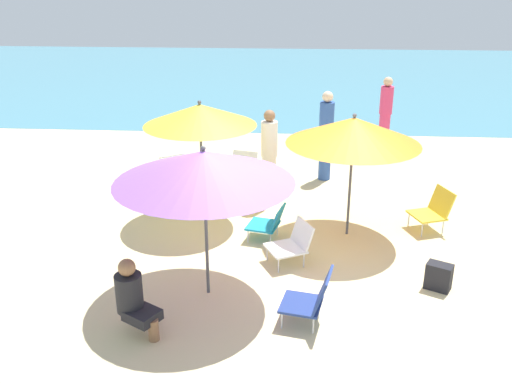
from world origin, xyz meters
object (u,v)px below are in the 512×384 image
umbrella_yellow (200,115)px  person_a (326,135)px  beach_chair_e (177,174)px  beach_chair_b (292,243)px  person_b (385,116)px  beach_bag (438,277)px  beach_chair_f (242,172)px  umbrella_purple (204,167)px  person_d (133,297)px  beach_chair_a (269,222)px  person_c (269,157)px  umbrella_orange (353,131)px  beach_chair_c (433,209)px  beach_chair_d (311,298)px

umbrella_yellow → person_a: umbrella_yellow is taller
umbrella_yellow → beach_chair_e: size_ratio=2.54×
beach_chair_b → person_b: bearing=-137.7°
beach_bag → beach_chair_f: bearing=131.0°
umbrella_purple → person_d: (-0.69, -0.87, -1.23)m
umbrella_yellow → person_a: size_ratio=1.14×
beach_chair_a → person_c: (-0.07, 1.38, 0.56)m
person_a → person_b: bearing=109.8°
umbrella_orange → beach_chair_c: (1.34, 0.25, -1.30)m
umbrella_yellow → beach_chair_d: umbrella_yellow is taller
umbrella_yellow → beach_chair_d: size_ratio=2.89×
person_b → beach_chair_d: bearing=-55.8°
umbrella_yellow → beach_chair_c: (3.64, -0.20, -1.38)m
person_d → beach_chair_c: bearing=68.0°
beach_chair_a → beach_chair_b: (0.36, -0.68, 0.02)m
beach_chair_d → person_a: (0.36, 4.83, 0.54)m
beach_chair_c → person_a: size_ratio=0.40×
person_a → umbrella_purple: bearing=-50.7°
beach_chair_c → person_b: person_b is taller
beach_chair_c → beach_chair_f: size_ratio=0.96×
umbrella_purple → beach_chair_d: 1.94m
person_b → beach_chair_c: bearing=-37.1°
umbrella_yellow → person_a: (2.06, 1.97, -0.84)m
beach_chair_f → person_b: 3.71m
beach_chair_d → beach_chair_f: (-1.18, 4.10, 0.03)m
beach_bag → beach_chair_b: bearing=163.1°
umbrella_orange → beach_chair_f: umbrella_orange is taller
beach_chair_c → beach_bag: beach_chair_c is taller
beach_chair_b → person_a: 3.50m
umbrella_yellow → beach_chair_b: (1.47, -1.43, -1.42)m
beach_chair_e → person_d: size_ratio=0.86×
beach_chair_f → person_c: person_c is taller
beach_bag → beach_chair_c: bearing=80.1°
umbrella_purple → beach_chair_f: (0.10, 3.52, -1.31)m
umbrella_purple → beach_chair_c: 4.06m
umbrella_purple → umbrella_yellow: bearing=100.4°
umbrella_orange → beach_chair_f: bearing=136.5°
beach_chair_f → person_d: (-0.79, -4.39, 0.08)m
beach_chair_e → beach_chair_c: bearing=38.6°
beach_chair_e → person_d: person_d is taller
person_d → umbrella_yellow: bearing=116.1°
beach_chair_c → umbrella_purple: bearing=12.9°
beach_chair_a → person_c: 1.49m
beach_chair_c → beach_bag: bearing=60.2°
beach_chair_d → person_a: size_ratio=0.39×
beach_chair_a → beach_chair_b: beach_chair_b is taller
umbrella_orange → beach_chair_d: bearing=-104.3°
umbrella_orange → beach_chair_b: 1.85m
person_a → beach_chair_b: bearing=-39.4°
beach_chair_a → beach_chair_c: 2.59m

